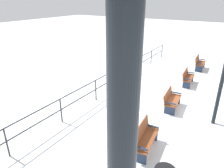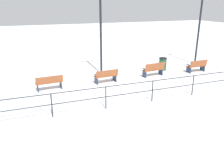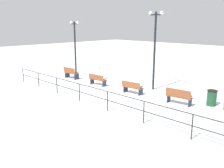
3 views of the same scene
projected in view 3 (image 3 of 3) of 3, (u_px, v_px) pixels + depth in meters
The scene contains 9 objects.
ground_plane at pixel (133, 93), 16.12m from camera, with size 80.00×80.00×0.00m, color white.
bench_second at pixel (179, 96), 13.81m from camera, with size 0.64×1.51×0.92m.
bench_third at pixel (132, 87), 15.97m from camera, with size 0.69×1.44×0.83m.
bench_fourth at pixel (97, 79), 18.14m from camera, with size 0.59×1.47×0.83m.
bench_fifth at pixel (71, 73), 20.38m from camera, with size 0.65×1.42×0.94m.
lamppost_middle at pixel (155, 41), 16.35m from camera, with size 0.25×1.11×5.24m.
lamppost_far at pixel (75, 40), 22.39m from camera, with size 0.25×1.15×4.66m.
waterfront_railing at pixel (93, 93), 13.55m from camera, with size 0.05×16.52×1.06m.
trash_bin at pixel (212, 98), 13.66m from camera, with size 0.54×0.54×0.87m.
Camera 3 is at (-12.00, -9.93, 4.43)m, focal length 39.60 mm.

